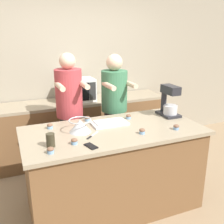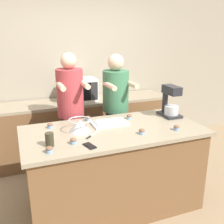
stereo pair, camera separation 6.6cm
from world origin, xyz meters
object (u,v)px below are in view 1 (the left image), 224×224
mixing_bowl (80,125)px  baking_tray (110,123)px  cell_phone (91,146)px  cupcake_0 (142,131)px  cupcake_6 (50,150)px  drinking_glass (50,140)px  stand_mixer (169,102)px  knife (92,136)px  person_right (114,113)px  microwave_oven (78,90)px  cupcake_4 (87,119)px  cupcake_2 (128,117)px  cupcake_3 (50,126)px  cupcake_1 (176,127)px  person_left (70,117)px  cupcake_5 (74,141)px

mixing_bowl → baking_tray: (0.37, 0.09, -0.05)m
cell_phone → cupcake_0: 0.59m
cupcake_6 → drinking_glass: bearing=79.1°
stand_mixer → knife: bearing=-166.2°
person_right → microwave_oven: size_ratio=3.34×
drinking_glass → cupcake_4: drinking_glass is taller
stand_mixer → cupcake_2: (-0.52, 0.07, -0.14)m
cupcake_2 → cupcake_3: size_ratio=1.00×
stand_mixer → baking_tray: size_ratio=0.94×
cupcake_0 → cupcake_2: 0.49m
drinking_glass → mixing_bowl: bearing=35.6°
cupcake_1 → cupcake_6: same height
microwave_oven → drinking_glass: 1.74m
person_left → cell_phone: (-0.06, -1.05, 0.05)m
person_right → cupcake_2: (-0.02, -0.47, 0.10)m
cupcake_3 → cupcake_5: (0.14, -0.50, 0.00)m
cupcake_2 → cupcake_3: bearing=178.0°
cupcake_4 → cupcake_5: size_ratio=1.00×
knife → cupcake_5: 0.25m
drinking_glass → cupcake_0: drinking_glass is taller
person_right → cupcake_0: bearing=-95.5°
cupcake_3 → person_right: bearing=24.8°
cupcake_2 → cell_phone: bearing=-139.0°
drinking_glass → cell_phone: bearing=-22.5°
baking_tray → cupcake_1: cupcake_1 is taller
cupcake_0 → cupcake_2: size_ratio=1.00×
cupcake_4 → person_left: bearing=109.4°
cupcake_6 → cell_phone: bearing=-0.8°
drinking_glass → cupcake_4: size_ratio=2.07×
baking_tray → cupcake_4: bearing=133.1°
baking_tray → cupcake_5: (-0.51, -0.37, 0.01)m
baking_tray → cupcake_0: (0.20, -0.39, 0.01)m
mixing_bowl → cupcake_5: mixing_bowl is taller
cupcake_0 → cupcake_6: 0.96m
person_right → microwave_oven: person_right is taller
mixing_bowl → cupcake_2: mixing_bowl is taller
knife → cupcake_2: size_ratio=2.79×
drinking_glass → cupcake_3: drinking_glass is taller
stand_mixer → cupcake_3: stand_mixer is taller
person_right → cupcake_6: bearing=-135.0°
knife → cupcake_4: 0.47m
cupcake_3 → cupcake_5: bearing=-74.1°
baking_tray → cupcake_0: cupcake_0 is taller
person_right → cupcake_3: size_ratio=27.19×
drinking_glass → cupcake_1: drinking_glass is taller
drinking_glass → cupcake_1: 1.32m
cell_phone → cupcake_4: 0.72m
drinking_glass → cupcake_4: bearing=46.5°
cupcake_2 → cupcake_6: same height
cupcake_2 → cupcake_5: (-0.79, -0.46, 0.00)m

